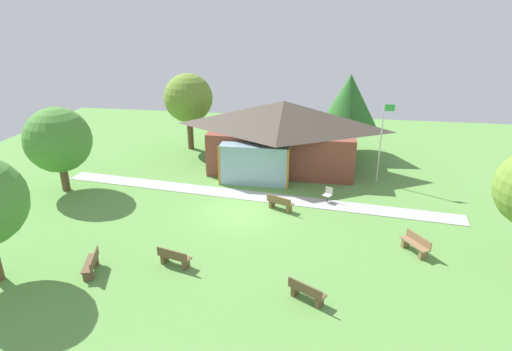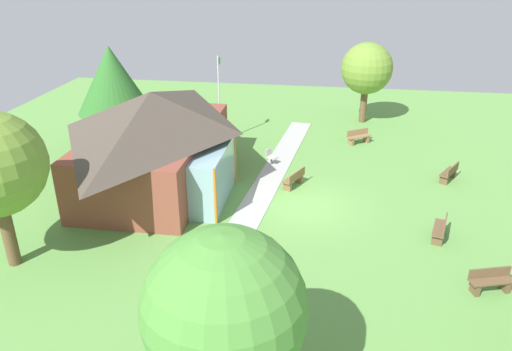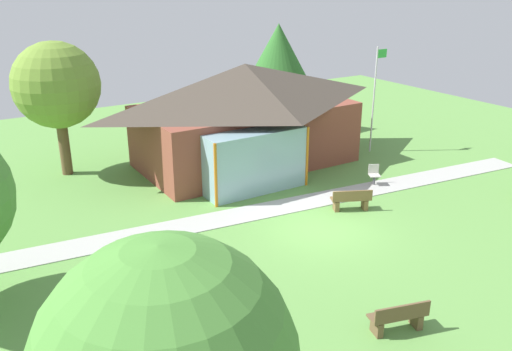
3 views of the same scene
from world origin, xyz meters
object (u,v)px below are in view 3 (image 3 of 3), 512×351
tree_behind_pavilion_right (278,59)px  tree_behind_pavilion_left (56,86)px  bench_front_center (399,318)px  bench_rear_near_path (351,200)px  patio_chair_lawn_spare (374,175)px  flagpole (375,95)px  pavilion (246,114)px

tree_behind_pavilion_right → tree_behind_pavilion_left: bearing=-175.6°
bench_front_center → tree_behind_pavilion_right: bearing=80.6°
bench_front_center → tree_behind_pavilion_left: bearing=120.1°
bench_rear_near_path → patio_chair_lawn_spare: 2.96m
flagpole → bench_rear_near_path: flagpole is taller
patio_chair_lawn_spare → bench_rear_near_path: bearing=57.7°
patio_chair_lawn_spare → tree_behind_pavilion_left: bearing=-9.9°
tree_behind_pavilion_right → bench_front_center: bearing=-114.8°
pavilion → flagpole: (6.28, -1.65, 0.45)m
pavilion → flagpole: size_ratio=2.03×
pavilion → tree_behind_pavilion_right: size_ratio=1.78×
pavilion → tree_behind_pavilion_right: bearing=41.7°
flagpole → tree_behind_pavilion_right: 6.04m
bench_rear_near_path → bench_front_center: bearing=-96.8°
pavilion → flagpole: 6.51m
bench_front_center → tree_behind_pavilion_right: size_ratio=0.27×
tree_behind_pavilion_right → patio_chair_lawn_spare: bearing=-97.9°
patio_chair_lawn_spare → tree_behind_pavilion_right: size_ratio=0.15×
patio_chair_lawn_spare → tree_behind_pavilion_left: 13.85m
pavilion → flagpole: flagpole is taller
pavilion → tree_behind_pavilion_right: tree_behind_pavilion_right is taller
bench_rear_near_path → patio_chair_lawn_spare: bearing=55.5°
patio_chair_lawn_spare → tree_behind_pavilion_right: bearing=-70.1°
bench_rear_near_path → tree_behind_pavilion_right: size_ratio=0.26×
flagpole → bench_front_center: bearing=-130.7°
pavilion → bench_front_center: bearing=-104.3°
tree_behind_pavilion_left → tree_behind_pavilion_right: bearing=4.4°
pavilion → flagpole: bearing=-14.8°
bench_front_center → bench_rear_near_path: same height
bench_front_center → patio_chair_lawn_spare: (6.46, 7.63, 0.01)m
bench_front_center → tree_behind_pavilion_left: (-4.15, 15.80, 3.53)m
pavilion → bench_rear_near_path: (0.65, -6.58, -2.01)m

